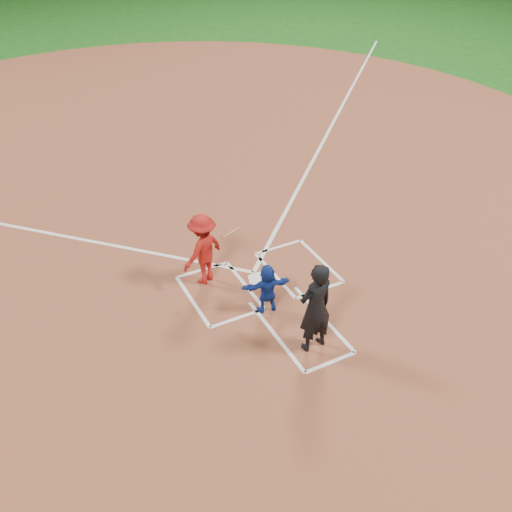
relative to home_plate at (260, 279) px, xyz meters
name	(u,v)px	position (x,y,z in m)	size (l,w,h in m)	color
ground	(260,280)	(0.00, 0.00, -0.02)	(120.00, 120.00, 0.00)	#154D13
home_plate_dirt	(165,170)	(0.00, 6.00, -0.01)	(28.00, 28.00, 0.01)	brown
home_plate	(260,279)	(0.00, 0.00, 0.00)	(0.60, 0.60, 0.02)	white
catcher	(267,289)	(-0.33, -0.94, 0.54)	(1.01, 0.32, 1.09)	navy
umpire	(315,308)	(-0.06, -2.28, 0.94)	(0.69, 0.45, 1.90)	black
chalk_markings	(174,179)	(0.00, 5.29, -0.01)	(28.35, 17.32, 0.01)	white
batter_at_plate	(203,249)	(-1.07, 0.54, 0.81)	(1.56, 0.98, 1.63)	#A51612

